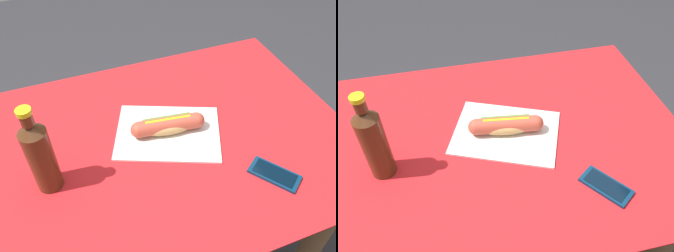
% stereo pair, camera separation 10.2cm
% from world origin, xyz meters
% --- Properties ---
extents(dining_table, '(1.19, 0.81, 0.78)m').
position_xyz_m(dining_table, '(0.00, 0.00, 0.63)').
color(dining_table, brown).
rests_on(dining_table, ground).
extents(paper_wrapper, '(0.37, 0.33, 0.01)m').
position_xyz_m(paper_wrapper, '(0.06, 0.02, 0.78)').
color(paper_wrapper, silver).
rests_on(paper_wrapper, dining_table).
extents(hot_dog, '(0.22, 0.08, 0.05)m').
position_xyz_m(hot_dog, '(0.06, 0.02, 0.81)').
color(hot_dog, tan).
rests_on(hot_dog, paper_wrapper).
extents(cell_phone, '(0.13, 0.14, 0.01)m').
position_xyz_m(cell_phone, '(0.27, -0.23, 0.78)').
color(cell_phone, '#0A2D4C').
rests_on(cell_phone, dining_table).
extents(soda_bottle, '(0.07, 0.07, 0.26)m').
position_xyz_m(soda_bottle, '(-0.29, -0.04, 0.89)').
color(soda_bottle, '#4C2814').
rests_on(soda_bottle, dining_table).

